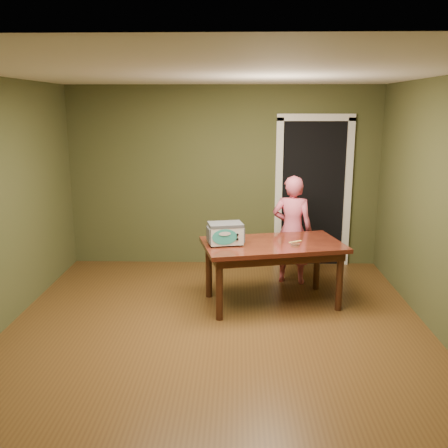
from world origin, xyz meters
The scene contains 8 objects.
floor centered at (0.00, 0.00, 0.00)m, with size 5.00×5.00×0.00m, color #573919.
room_shell centered at (0.00, 0.00, 1.71)m, with size 4.52×5.02×2.61m.
doorway centered at (1.30, 2.78, 1.06)m, with size 1.10×0.66×2.25m.
dining_table centered at (0.62, 0.91, 0.65)m, with size 1.76×1.23×0.75m.
toy_oven centered at (0.07, 0.83, 0.89)m, with size 0.45×0.35×0.25m.
baking_pan centered at (0.87, 0.81, 0.76)m, with size 0.10×0.10×0.02m.
spatula centered at (0.89, 0.96, 0.75)m, with size 0.18×0.03×0.01m, color #F1D168.
child centered at (0.93, 1.67, 0.72)m, with size 0.52×0.34×1.44m, color #D55771.
Camera 1 is at (0.21, -4.71, 2.30)m, focal length 40.00 mm.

